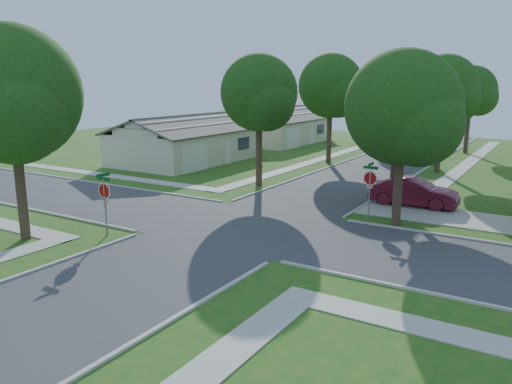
{
  "coord_description": "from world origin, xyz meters",
  "views": [
    {
      "loc": [
        13.0,
        -20.1,
        7.03
      ],
      "look_at": [
        0.05,
        0.91,
        1.6
      ],
      "focal_mm": 35.0,
      "sensor_mm": 36.0,
      "label": 1
    }
  ],
  "objects_px": {
    "house_nw_near": "(187,145)",
    "car_curb_west": "(428,135)",
    "tree_w_far": "(378,97)",
    "house_nw_far": "(278,130)",
    "tree_e_mid": "(444,93)",
    "stop_sign_sw": "(104,193)",
    "tree_w_near": "(260,96)",
    "car_driveway": "(414,192)",
    "car_curb_east": "(421,149)",
    "tree_e_far": "(471,93)",
    "tree_sw_corner": "(13,101)",
    "tree_e_near": "(399,107)",
    "tree_w_mid": "(331,89)",
    "tree_ne_corner": "(404,113)",
    "stop_sign_ne": "(370,181)"
  },
  "relations": [
    {
      "from": "house_nw_near",
      "to": "car_curb_west",
      "type": "height_order",
      "value": "house_nw_near"
    },
    {
      "from": "tree_w_far",
      "to": "house_nw_far",
      "type": "xyz_separation_m",
      "value": [
        -11.34,
        -2.01,
        -3.99
      ]
    },
    {
      "from": "tree_e_mid",
      "to": "stop_sign_sw",
      "type": "bearing_deg",
      "value": -110.2
    },
    {
      "from": "tree_w_near",
      "to": "car_curb_west",
      "type": "bearing_deg",
      "value": 84.49
    },
    {
      "from": "car_driveway",
      "to": "car_curb_east",
      "type": "distance_m",
      "value": 21.85
    },
    {
      "from": "tree_e_far",
      "to": "tree_sw_corner",
      "type": "height_order",
      "value": "tree_sw_corner"
    },
    {
      "from": "tree_e_far",
      "to": "car_driveway",
      "type": "height_order",
      "value": "tree_e_far"
    },
    {
      "from": "tree_e_near",
      "to": "house_nw_far",
      "type": "distance_m",
      "value": 31.24
    },
    {
      "from": "stop_sign_sw",
      "to": "tree_sw_corner",
      "type": "xyz_separation_m",
      "value": [
        -2.74,
        -2.29,
        4.23
      ]
    },
    {
      "from": "tree_sw_corner",
      "to": "car_curb_west",
      "type": "bearing_deg",
      "value": 83.1
    },
    {
      "from": "house_nw_far",
      "to": "car_curb_west",
      "type": "relative_size",
      "value": 3.23
    },
    {
      "from": "tree_w_mid",
      "to": "car_curb_east",
      "type": "bearing_deg",
      "value": 57.05
    },
    {
      "from": "tree_e_far",
      "to": "car_curb_west",
      "type": "height_order",
      "value": "tree_e_far"
    },
    {
      "from": "car_driveway",
      "to": "car_curb_east",
      "type": "bearing_deg",
      "value": 11.4
    },
    {
      "from": "house_nw_far",
      "to": "car_driveway",
      "type": "relative_size",
      "value": 2.75
    },
    {
      "from": "tree_e_mid",
      "to": "car_curb_east",
      "type": "distance_m",
      "value": 11.19
    },
    {
      "from": "tree_ne_corner",
      "to": "house_nw_near",
      "type": "height_order",
      "value": "tree_ne_corner"
    },
    {
      "from": "tree_e_far",
      "to": "tree_w_mid",
      "type": "bearing_deg",
      "value": -125.85
    },
    {
      "from": "stop_sign_sw",
      "to": "tree_w_near",
      "type": "height_order",
      "value": "tree_w_near"
    },
    {
      "from": "house_nw_far",
      "to": "car_curb_east",
      "type": "distance_m",
      "value": 17.33
    },
    {
      "from": "tree_e_near",
      "to": "house_nw_far",
      "type": "height_order",
      "value": "tree_e_near"
    },
    {
      "from": "tree_ne_corner",
      "to": "house_nw_near",
      "type": "relative_size",
      "value": 0.64
    },
    {
      "from": "car_curb_west",
      "to": "car_curb_east",
      "type": "bearing_deg",
      "value": 102.16
    },
    {
      "from": "car_curb_west",
      "to": "stop_sign_ne",
      "type": "bearing_deg",
      "value": 100.75
    },
    {
      "from": "tree_e_near",
      "to": "house_nw_near",
      "type": "relative_size",
      "value": 0.61
    },
    {
      "from": "car_curb_west",
      "to": "tree_e_far",
      "type": "bearing_deg",
      "value": 123.31
    },
    {
      "from": "tree_w_mid",
      "to": "tree_e_near",
      "type": "bearing_deg",
      "value": -51.95
    },
    {
      "from": "tree_w_near",
      "to": "tree_ne_corner",
      "type": "bearing_deg",
      "value": -23.56
    },
    {
      "from": "tree_w_near",
      "to": "tree_ne_corner",
      "type": "height_order",
      "value": "tree_w_near"
    },
    {
      "from": "tree_e_mid",
      "to": "house_nw_far",
      "type": "relative_size",
      "value": 0.68
    },
    {
      "from": "tree_e_mid",
      "to": "house_nw_far",
      "type": "height_order",
      "value": "tree_e_mid"
    },
    {
      "from": "stop_sign_ne",
      "to": "tree_w_mid",
      "type": "relative_size",
      "value": 0.31
    },
    {
      "from": "house_nw_near",
      "to": "tree_w_far",
      "type": "bearing_deg",
      "value": 59.18
    },
    {
      "from": "tree_w_near",
      "to": "tree_sw_corner",
      "type": "distance_m",
      "value": 16.24
    },
    {
      "from": "tree_e_near",
      "to": "tree_ne_corner",
      "type": "distance_m",
      "value": 5.06
    },
    {
      "from": "tree_e_mid",
      "to": "house_nw_far",
      "type": "xyz_separation_m",
      "value": [
        -20.75,
        10.99,
        -4.74
      ]
    },
    {
      "from": "tree_w_near",
      "to": "house_nw_near",
      "type": "height_order",
      "value": "tree_w_near"
    },
    {
      "from": "car_curb_east",
      "to": "house_nw_near",
      "type": "bearing_deg",
      "value": -145.25
    },
    {
      "from": "tree_w_far",
      "to": "house_nw_near",
      "type": "distance_m",
      "value": 22.49
    },
    {
      "from": "tree_ne_corner",
      "to": "house_nw_near",
      "type": "distance_m",
      "value": 25.15
    },
    {
      "from": "house_nw_near",
      "to": "stop_sign_ne",
      "type": "bearing_deg",
      "value": -26.46
    },
    {
      "from": "tree_ne_corner",
      "to": "car_curb_west",
      "type": "relative_size",
      "value": 2.06
    },
    {
      "from": "tree_e_far",
      "to": "tree_ne_corner",
      "type": "distance_m",
      "value": 29.85
    },
    {
      "from": "tree_ne_corner",
      "to": "car_driveway",
      "type": "xyz_separation_m",
      "value": [
        -0.36,
        4.49,
        -4.78
      ]
    },
    {
      "from": "stop_sign_sw",
      "to": "tree_e_far",
      "type": "bearing_deg",
      "value": 76.27
    },
    {
      "from": "stop_sign_ne",
      "to": "car_curb_west",
      "type": "relative_size",
      "value": 0.71
    },
    {
      "from": "tree_e_far",
      "to": "tree_sw_corner",
      "type": "relative_size",
      "value": 0.91
    },
    {
      "from": "house_nw_far",
      "to": "tree_e_near",
      "type": "bearing_deg",
      "value": -47.94
    },
    {
      "from": "tree_w_near",
      "to": "house_nw_far",
      "type": "bearing_deg",
      "value": 116.27
    },
    {
      "from": "tree_w_near",
      "to": "stop_sign_sw",
      "type": "bearing_deg",
      "value": -90.23
    }
  ]
}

